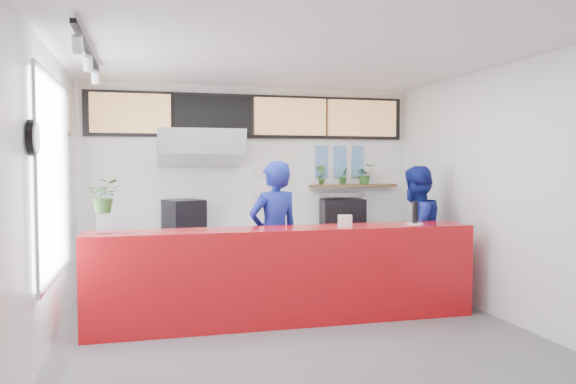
{
  "coord_description": "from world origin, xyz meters",
  "views": [
    {
      "loc": [
        -1.59,
        -5.84,
        1.84
      ],
      "look_at": [
        0.1,
        0.7,
        1.5
      ],
      "focal_mm": 35.0,
      "sensor_mm": 36.0,
      "label": 1
    }
  ],
  "objects_px": {
    "panini_oven": "(184,215)",
    "staff_center": "(274,237)",
    "service_counter": "(286,275)",
    "staff_right": "(415,233)",
    "pepper_mill": "(415,212)",
    "espresso_machine": "(343,212)"
  },
  "relations": [
    {
      "from": "service_counter",
      "to": "pepper_mill",
      "type": "height_order",
      "value": "pepper_mill"
    },
    {
      "from": "service_counter",
      "to": "staff_center",
      "type": "bearing_deg",
      "value": 93.78
    },
    {
      "from": "espresso_machine",
      "to": "staff_right",
      "type": "distance_m",
      "value": 1.33
    },
    {
      "from": "espresso_machine",
      "to": "staff_right",
      "type": "xyz_separation_m",
      "value": [
        0.62,
        -1.15,
        -0.2
      ]
    },
    {
      "from": "staff_right",
      "to": "pepper_mill",
      "type": "relative_size",
      "value": 6.83
    },
    {
      "from": "service_counter",
      "to": "staff_center",
      "type": "height_order",
      "value": "staff_center"
    },
    {
      "from": "staff_center",
      "to": "pepper_mill",
      "type": "distance_m",
      "value": 1.75
    },
    {
      "from": "service_counter",
      "to": "pepper_mill",
      "type": "relative_size",
      "value": 16.98
    },
    {
      "from": "staff_center",
      "to": "service_counter",
      "type": "bearing_deg",
      "value": 76.41
    },
    {
      "from": "panini_oven",
      "to": "espresso_machine",
      "type": "xyz_separation_m",
      "value": [
        2.38,
        0.0,
        -0.01
      ]
    },
    {
      "from": "staff_center",
      "to": "staff_right",
      "type": "relative_size",
      "value": 1.04
    },
    {
      "from": "staff_right",
      "to": "panini_oven",
      "type": "bearing_deg",
      "value": -48.1
    },
    {
      "from": "panini_oven",
      "to": "pepper_mill",
      "type": "distance_m",
      "value": 3.22
    },
    {
      "from": "espresso_machine",
      "to": "panini_oven",
      "type": "bearing_deg",
      "value": -172.98
    },
    {
      "from": "panini_oven",
      "to": "staff_center",
      "type": "xyz_separation_m",
      "value": [
        1.01,
        -1.33,
        -0.18
      ]
    },
    {
      "from": "staff_center",
      "to": "panini_oven",
      "type": "bearing_deg",
      "value": -70.25
    },
    {
      "from": "panini_oven",
      "to": "espresso_machine",
      "type": "height_order",
      "value": "panini_oven"
    },
    {
      "from": "service_counter",
      "to": "panini_oven",
      "type": "relative_size",
      "value": 9.38
    },
    {
      "from": "service_counter",
      "to": "pepper_mill",
      "type": "bearing_deg",
      "value": -0.52
    },
    {
      "from": "panini_oven",
      "to": "staff_right",
      "type": "relative_size",
      "value": 0.27
    },
    {
      "from": "service_counter",
      "to": "staff_right",
      "type": "xyz_separation_m",
      "value": [
        1.97,
        0.65,
        0.35
      ]
    },
    {
      "from": "staff_right",
      "to": "pepper_mill",
      "type": "bearing_deg",
      "value": 34.98
    }
  ]
}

